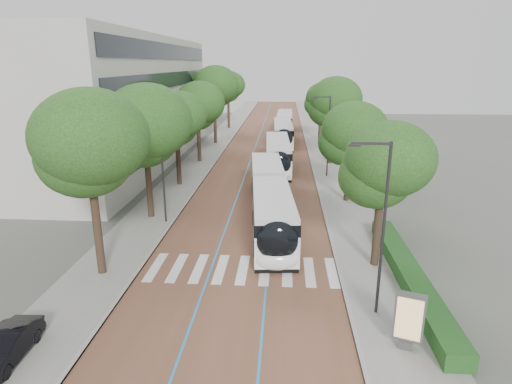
{
  "coord_description": "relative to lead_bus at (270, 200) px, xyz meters",
  "views": [
    {
      "loc": [
        2.4,
        -20.7,
        11.2
      ],
      "look_at": [
        0.47,
        8.3,
        2.4
      ],
      "focal_mm": 30.0,
      "sensor_mm": 36.0,
      "label": 1
    }
  ],
  "objects": [
    {
      "name": "ground",
      "position": [
        -1.44,
        -8.97,
        -1.63
      ],
      "size": [
        160.0,
        160.0,
        0.0
      ],
      "primitive_type": "plane",
      "color": "#51544C",
      "rests_on": "ground"
    },
    {
      "name": "road",
      "position": [
        -1.44,
        31.03,
        -1.62
      ],
      "size": [
        11.0,
        140.0,
        0.02
      ],
      "primitive_type": "cube",
      "color": "brown",
      "rests_on": "ground"
    },
    {
      "name": "trees_left",
      "position": [
        -8.94,
        15.53,
        5.2
      ],
      "size": [
        6.38,
        60.6,
        10.34
      ],
      "color": "black",
      "rests_on": "ground"
    },
    {
      "name": "zebra_crossing",
      "position": [
        -1.24,
        -7.97,
        -1.6
      ],
      "size": [
        10.55,
        3.6,
        0.01
      ],
      "color": "silver",
      "rests_on": "ground"
    },
    {
      "name": "lane_line_right",
      "position": [
        0.16,
        31.03,
        -1.6
      ],
      "size": [
        0.12,
        126.0,
        0.01
      ],
      "primitive_type": "cube",
      "color": "#2579BD",
      "rests_on": "road"
    },
    {
      "name": "trees_right",
      "position": [
        6.26,
        14.26,
        4.38
      ],
      "size": [
        5.81,
        46.94,
        9.24
      ],
      "color": "black",
      "rests_on": "ground"
    },
    {
      "name": "lead_bus",
      "position": [
        0.0,
        0.0,
        0.0
      ],
      "size": [
        4.01,
        18.54,
        3.2
      ],
      "rotation": [
        0.0,
        0.0,
        0.08
      ],
      "color": "black",
      "rests_on": "ground"
    },
    {
      "name": "streetlight_near",
      "position": [
        5.18,
        -11.97,
        3.19
      ],
      "size": [
        1.82,
        0.2,
        8.0
      ],
      "color": "#2B2B2D",
      "rests_on": "sidewalk_right"
    },
    {
      "name": "ad_panel",
      "position": [
        6.06,
        -14.51,
        -0.23
      ],
      "size": [
        1.21,
        0.7,
        2.44
      ],
      "rotation": [
        0.0,
        0.0,
        -0.35
      ],
      "color": "#59595B",
      "rests_on": "sidewalk_right"
    },
    {
      "name": "bus_queued_1",
      "position": [
        0.78,
        30.14,
        -0.0
      ],
      "size": [
        2.89,
        12.47,
        3.2
      ],
      "rotation": [
        0.0,
        0.0,
        0.03
      ],
      "color": "white",
      "rests_on": "ground"
    },
    {
      "name": "kerb_left",
      "position": [
        -7.04,
        31.03,
        -1.57
      ],
      "size": [
        0.2,
        140.0,
        0.14
      ],
      "primitive_type": "cube",
      "color": "gray",
      "rests_on": "ground"
    },
    {
      "name": "bus_queued_2",
      "position": [
        0.97,
        42.58,
        -0.0
      ],
      "size": [
        2.69,
        12.43,
        3.2
      ],
      "rotation": [
        0.0,
        0.0,
        -0.01
      ],
      "color": "white",
      "rests_on": "ground"
    },
    {
      "name": "office_building",
      "position": [
        -20.91,
        19.03,
        5.37
      ],
      "size": [
        18.11,
        40.0,
        14.0
      ],
      "color": "#9F9D93",
      "rests_on": "ground"
    },
    {
      "name": "streetlight_far",
      "position": [
        5.18,
        13.03,
        3.19
      ],
      "size": [
        1.82,
        0.2,
        8.0
      ],
      "color": "#2B2B2D",
      "rests_on": "sidewalk_right"
    },
    {
      "name": "lamp_post_left",
      "position": [
        -7.54,
        -0.97,
        2.49
      ],
      "size": [
        0.14,
        0.14,
        8.0
      ],
      "primitive_type": "cylinder",
      "color": "#2B2B2D",
      "rests_on": "sidewalk_left"
    },
    {
      "name": "kerb_right",
      "position": [
        4.16,
        31.03,
        -1.57
      ],
      "size": [
        0.2,
        140.0,
        0.14
      ],
      "primitive_type": "cube",
      "color": "gray",
      "rests_on": "ground"
    },
    {
      "name": "sidewalk_right",
      "position": [
        6.06,
        31.03,
        -1.57
      ],
      "size": [
        4.0,
        140.0,
        0.12
      ],
      "primitive_type": "cube",
      "color": "gray",
      "rests_on": "ground"
    },
    {
      "name": "bus_queued_0",
      "position": [
        0.3,
        15.75,
        -0.0
      ],
      "size": [
        3.04,
        12.49,
        3.2
      ],
      "rotation": [
        0.0,
        0.0,
        0.04
      ],
      "color": "white",
      "rests_on": "ground"
    },
    {
      "name": "parked_car",
      "position": [
        -9.6,
        -16.32,
        -0.91
      ],
      "size": [
        1.42,
        3.7,
        1.2
      ],
      "primitive_type": "imported",
      "rotation": [
        0.0,
        0.0,
        0.04
      ],
      "color": "black",
      "rests_on": "sidewalk_left"
    },
    {
      "name": "hedge",
      "position": [
        7.66,
        -8.97,
        -1.11
      ],
      "size": [
        1.2,
        14.0,
        0.8
      ],
      "primitive_type": "cube",
      "color": "#184719",
      "rests_on": "sidewalk_right"
    },
    {
      "name": "lane_line_left",
      "position": [
        -3.04,
        31.03,
        -1.6
      ],
      "size": [
        0.12,
        126.0,
        0.01
      ],
      "primitive_type": "cube",
      "color": "#2579BD",
      "rests_on": "road"
    },
    {
      "name": "sidewalk_left",
      "position": [
        -8.94,
        31.03,
        -1.57
      ],
      "size": [
        4.0,
        140.0,
        0.12
      ],
      "primitive_type": "cube",
      "color": "gray",
      "rests_on": "ground"
    }
  ]
}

